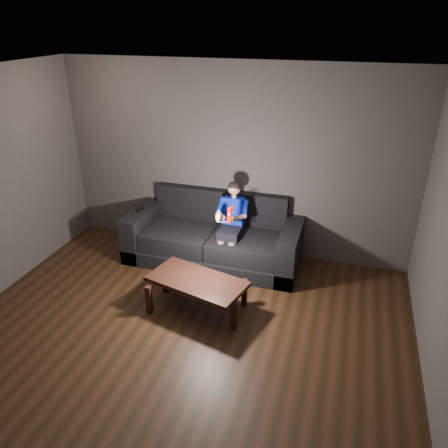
% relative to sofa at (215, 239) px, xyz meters
% --- Properties ---
extents(floor, '(5.00, 5.00, 0.00)m').
position_rel_sofa_xyz_m(floor, '(0.16, -2.10, -0.31)').
color(floor, black).
rests_on(floor, ground).
extents(back_wall, '(5.00, 0.04, 2.70)m').
position_rel_sofa_xyz_m(back_wall, '(0.16, 0.40, 1.04)').
color(back_wall, '#403A38').
rests_on(back_wall, ground).
extents(ceiling, '(5.00, 5.00, 0.02)m').
position_rel_sofa_xyz_m(ceiling, '(0.16, -2.10, 2.39)').
color(ceiling, silver).
rests_on(ceiling, back_wall).
extents(sofa, '(2.42, 1.05, 0.94)m').
position_rel_sofa_xyz_m(sofa, '(0.00, 0.00, 0.00)').
color(sofa, black).
rests_on(sofa, floor).
extents(child, '(0.42, 0.52, 1.04)m').
position_rel_sofa_xyz_m(child, '(0.28, -0.08, 0.44)').
color(child, black).
rests_on(child, sofa).
extents(wii_remote_red, '(0.05, 0.07, 0.20)m').
position_rel_sofa_xyz_m(wii_remote_red, '(0.36, -0.48, 0.64)').
color(wii_remote_red, '#DD0600').
rests_on(wii_remote_red, child).
extents(nunchuk_white, '(0.07, 0.10, 0.17)m').
position_rel_sofa_xyz_m(nunchuk_white, '(0.21, -0.47, 0.60)').
color(nunchuk_white, white).
rests_on(nunchuk_white, child).
extents(wii_remote_black, '(0.06, 0.14, 0.03)m').
position_rel_sofa_xyz_m(wii_remote_black, '(-1.09, -0.09, 0.37)').
color(wii_remote_black, black).
rests_on(wii_remote_black, sofa).
extents(coffee_table, '(1.25, 0.84, 0.41)m').
position_rel_sofa_xyz_m(coffee_table, '(0.17, -1.21, 0.05)').
color(coffee_table, black).
rests_on(coffee_table, floor).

